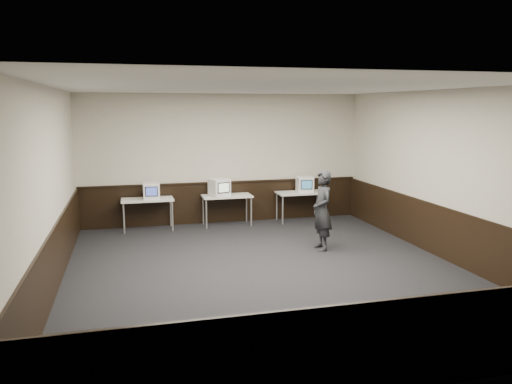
% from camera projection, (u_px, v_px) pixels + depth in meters
% --- Properties ---
extents(floor, '(8.00, 8.00, 0.00)m').
position_uv_depth(floor, '(267.00, 271.00, 8.84)').
color(floor, black).
rests_on(floor, ground).
extents(ceiling, '(8.00, 8.00, 0.00)m').
position_uv_depth(ceiling, '(267.00, 87.00, 8.30)').
color(ceiling, white).
rests_on(ceiling, back_wall).
extents(back_wall, '(7.00, 0.00, 7.00)m').
position_uv_depth(back_wall, '(223.00, 159.00, 12.39)').
color(back_wall, '#BCB6A5').
rests_on(back_wall, ground).
extents(front_wall, '(7.00, 0.00, 7.00)m').
position_uv_depth(front_wall, '(381.00, 242.00, 4.75)').
color(front_wall, '#BCB6A5').
rests_on(front_wall, ground).
extents(left_wall, '(0.00, 8.00, 8.00)m').
position_uv_depth(left_wall, '(49.00, 190.00, 7.71)').
color(left_wall, '#BCB6A5').
rests_on(left_wall, ground).
extents(right_wall, '(0.00, 8.00, 8.00)m').
position_uv_depth(right_wall, '(445.00, 175.00, 9.43)').
color(right_wall, '#BCB6A5').
rests_on(right_wall, ground).
extents(wainscot_back, '(6.98, 0.04, 1.00)m').
position_uv_depth(wainscot_back, '(224.00, 202.00, 12.55)').
color(wainscot_back, black).
rests_on(wainscot_back, back_wall).
extents(wainscot_front, '(6.98, 0.04, 1.00)m').
position_uv_depth(wainscot_front, '(375.00, 348.00, 4.96)').
color(wainscot_front, black).
rests_on(wainscot_front, front_wall).
extents(wainscot_left, '(0.04, 7.98, 1.00)m').
position_uv_depth(wainscot_left, '(56.00, 259.00, 7.90)').
color(wainscot_left, black).
rests_on(wainscot_left, left_wall).
extents(wainscot_right, '(0.04, 7.98, 1.00)m').
position_uv_depth(wainscot_right, '(440.00, 232.00, 9.61)').
color(wainscot_right, black).
rests_on(wainscot_right, right_wall).
extents(wainscot_rail, '(6.98, 0.06, 0.04)m').
position_uv_depth(wainscot_rail, '(224.00, 182.00, 12.45)').
color(wainscot_rail, black).
rests_on(wainscot_rail, wainscot_back).
extents(desk_left, '(1.20, 0.60, 0.75)m').
position_uv_depth(desk_left, '(147.00, 202.00, 11.69)').
color(desk_left, silver).
rests_on(desk_left, ground).
extents(desk_center, '(1.20, 0.60, 0.75)m').
position_uv_depth(desk_center, '(227.00, 198.00, 12.16)').
color(desk_center, silver).
rests_on(desk_center, ground).
extents(desk_right, '(1.20, 0.60, 0.75)m').
position_uv_depth(desk_right, '(301.00, 195.00, 12.63)').
color(desk_right, silver).
rests_on(desk_right, ground).
extents(emac_left, '(0.40, 0.43, 0.38)m').
position_uv_depth(emac_left, '(152.00, 191.00, 11.63)').
color(emac_left, white).
rests_on(emac_left, desk_left).
extents(emac_center, '(0.53, 0.54, 0.42)m').
position_uv_depth(emac_center, '(219.00, 187.00, 12.02)').
color(emac_center, white).
rests_on(emac_center, desk_center).
extents(emac_right, '(0.44, 0.47, 0.39)m').
position_uv_depth(emac_right, '(305.00, 184.00, 12.59)').
color(emac_right, white).
rests_on(emac_right, desk_right).
extents(person, '(0.39, 0.59, 1.62)m').
position_uv_depth(person, '(322.00, 211.00, 10.06)').
color(person, black).
rests_on(person, ground).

